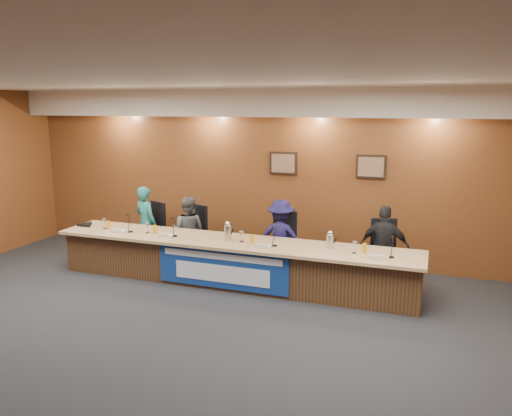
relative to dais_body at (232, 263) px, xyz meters
The scene contains 38 objects.
floor 2.43m from the dais_body, 90.00° to the right, with size 10.00×10.00×0.00m, color black.
ceiling 3.73m from the dais_body, 90.00° to the right, with size 10.00×8.00×0.04m, color silver.
wall_back 2.03m from the dais_body, 90.00° to the left, with size 10.00×0.04×3.20m, color brown.
soffit 2.93m from the dais_body, 90.00° to the left, with size 10.00×0.50×0.50m, color beige.
dais_body is the anchor object (origin of this frame).
dais_top 0.38m from the dais_body, 90.00° to the right, with size 6.10×0.95×0.05m, color tan.
banner 0.42m from the dais_body, 90.00° to the right, with size 2.20×0.02×0.65m, color navy.
banner_text_upper 0.49m from the dais_body, 90.00° to the right, with size 2.00×0.01×0.10m, color silver.
banner_text_lower 0.43m from the dais_body, 90.00° to the right, with size 1.60×0.01×0.28m, color silver.
wall_photo_left 2.21m from the dais_body, 75.71° to the left, with size 0.52×0.04×0.42m, color black.
wall_photo_right 2.95m from the dais_body, 38.13° to the left, with size 0.52×0.04×0.42m, color black.
panelist_a 2.17m from the dais_body, 161.90° to the left, with size 0.52×0.34×1.42m, color #1E635B.
panelist_b 1.36m from the dais_body, 149.85° to the left, with size 0.62×0.48×1.28m, color #505054.
panelist_c 0.98m from the dais_body, 46.13° to the left, with size 0.86×0.50×1.34m, color #14113C.
panelist_d 2.49m from the dais_body, 15.63° to the left, with size 0.79×0.33×1.35m, color black.
office_chair_a 2.18m from the dais_body, 159.39° to the left, with size 0.48×0.48×0.08m, color black.
office_chair_b 1.38m from the dais_body, 146.25° to the left, with size 0.48×0.48×0.08m, color black.
office_chair_c 1.01m from the dais_body, 50.11° to the left, with size 0.48×0.48×0.08m, color black.
office_chair_d 2.50m from the dais_body, 17.84° to the left, with size 0.48×0.48×0.08m, color black.
nameplate_a 2.10m from the dais_body, behind, with size 0.24×0.06×0.09m, color white.
microphone_a 1.88m from the dais_body, behind, with size 0.07×0.07×0.02m, color black.
juice_glass_a 2.37m from the dais_body, behind, with size 0.06×0.06×0.15m, color orange.
water_glass_a 2.46m from the dais_body, behind, with size 0.08×0.08×0.18m, color silver.
nameplate_b 1.23m from the dais_body, 166.51° to the right, with size 0.24×0.06×0.09m, color white.
microphone_b 1.06m from the dais_body, behind, with size 0.07×0.07×0.02m, color black.
juice_glass_b 1.46m from the dais_body, behind, with size 0.06×0.06×0.15m, color orange.
water_glass_b 1.61m from the dais_body, behind, with size 0.08×0.08×0.18m, color silver.
nameplate_c 0.84m from the dais_body, 27.74° to the right, with size 0.24×0.06×0.09m, color white.
microphone_c 0.90m from the dais_body, ahead, with size 0.07×0.07×0.02m, color black.
juice_glass_c 0.64m from the dais_body, 17.96° to the right, with size 0.06×0.06×0.15m, color orange.
water_glass_c 0.54m from the dais_body, 21.55° to the right, with size 0.08×0.08×0.18m, color silver.
nameplate_d 2.42m from the dais_body, ahead, with size 0.24×0.06×0.09m, color white.
microphone_d 2.59m from the dais_body, ahead, with size 0.07×0.07×0.02m, color black.
juice_glass_d 2.21m from the dais_body, ahead, with size 0.06×0.06×0.15m, color orange.
water_glass_d 2.07m from the dais_body, ahead, with size 0.08×0.08×0.18m, color silver.
carafe_mid 0.53m from the dais_body, 126.67° to the right, with size 0.12×0.12×0.25m, color silver.
carafe_right 1.70m from the dais_body, ahead, with size 0.12×0.12×0.22m, color silver.
speakerphone 2.88m from the dais_body, behind, with size 0.32×0.32×0.05m, color black.
Camera 1 is at (3.04, -4.89, 2.90)m, focal length 35.00 mm.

